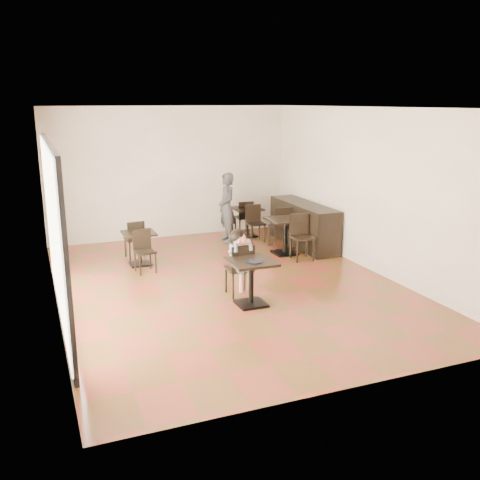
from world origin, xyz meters
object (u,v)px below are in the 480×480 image
chair_mid_b (302,238)px  chair_back_b (256,224)px  child_table (251,283)px  child_chair (239,269)px  cafe_table_mid (285,236)px  cafe_table_back (247,222)px  chair_left_a (134,239)px  chair_mid_a (280,227)px  adult_patron (227,208)px  child (239,262)px  chair_left_b (145,252)px  chair_back_a (244,217)px  cafe_table_left (139,249)px

chair_mid_b → chair_back_b: (-0.31, 1.80, -0.05)m
chair_back_b → child_table: bearing=-112.3°
child_chair → chair_back_b: (1.73, 3.27, -0.03)m
child_table → cafe_table_mid: cafe_table_mid is taller
child_table → cafe_table_back: 4.70m
cafe_table_back → child_chair: bearing=-114.3°
child_chair → chair_left_a: bearing=-66.7°
chair_mid_a → adult_patron: bearing=-40.0°
child → chair_mid_a: size_ratio=1.20×
chair_left_a → cafe_table_mid: bearing=157.0°
child → chair_mid_a: 3.28m
chair_mid_b → child_chair: bearing=-139.3°
chair_mid_a → chair_left_b: 3.38m
child_chair → chair_back_a: 4.39m
child_chair → child_table: bearing=90.0°
cafe_table_back → cafe_table_left: bearing=-154.5°
child_table → adult_patron: size_ratio=0.46×
child → cafe_table_mid: (1.90, 2.03, -0.18)m
chair_left_a → chair_back_b: chair_back_b is taller
chair_mid_b → chair_left_a: (-3.30, 1.47, -0.07)m
chair_mid_b → chair_left_a: size_ratio=1.17×
cafe_table_mid → adult_patron: bearing=118.7°
chair_left_b → chair_back_b: (3.00, 1.43, 0.02)m
child_chair → chair_left_a: child_chair is taller
chair_mid_a → child_table: bearing=61.7°
cafe_table_back → cafe_table_mid: bearing=-84.5°
cafe_table_back → chair_back_b: chair_back_b is taller
adult_patron → chair_back_a: size_ratio=1.90×
cafe_table_mid → chair_back_b: bearing=97.8°
chair_left_a → child: bearing=106.5°
chair_mid_a → chair_left_b: chair_mid_a is taller
cafe_table_left → cafe_table_mid: bearing=-6.7°
chair_mid_b → chair_back_b: size_ratio=1.11×
chair_back_b → chair_left_a: bearing=-171.8°
chair_mid_a → chair_mid_b: (0.00, -1.10, 0.00)m
child_table → cafe_table_back: bearing=68.5°
cafe_table_mid → cafe_table_back: bearing=95.5°
child_table → chair_back_b: (1.73, 3.82, 0.05)m
child_table → chair_back_a: chair_back_a is taller
adult_patron → chair_mid_b: adult_patron is taller
adult_patron → cafe_table_back: adult_patron is taller
child → chair_mid_a: (2.03, 2.58, -0.10)m
child_table → child: 0.58m
adult_patron → chair_mid_b: bearing=27.0°
child_chair → adult_patron: (1.08, 3.52, 0.37)m
child_table → child: bearing=90.0°
child_chair → chair_left_b: child_chair is taller
adult_patron → chair_left_a: size_ratio=2.00×
cafe_table_mid → chair_mid_a: (0.14, 0.55, 0.08)m
child_table → cafe_table_mid: size_ratio=0.96×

